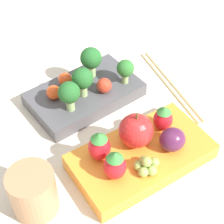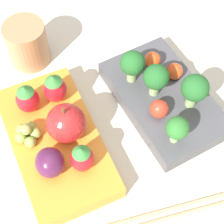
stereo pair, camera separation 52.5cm
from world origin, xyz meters
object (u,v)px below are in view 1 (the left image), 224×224
(bento_box_savoury, at_px, (85,94))
(broccoli_floret_1, at_px, (125,69))
(grape_cluster, at_px, (146,166))
(cherry_tomato_1, at_px, (104,85))
(strawberry_1, at_px, (99,146))
(strawberry_2, at_px, (115,165))
(bento_box_fruit, at_px, (144,155))
(broccoli_floret_0, at_px, (83,79))
(broccoli_floret_2, at_px, (91,59))
(cherry_tomato_2, at_px, (54,92))
(strawberry_0, at_px, (163,118))
(broccoli_floret_3, at_px, (69,93))
(cherry_tomato_0, at_px, (65,79))
(drinking_cup, at_px, (33,192))
(plum, at_px, (172,140))
(chopsticks_pair, at_px, (170,84))
(apple, at_px, (137,130))

(bento_box_savoury, distance_m, broccoli_floret_1, 0.08)
(grape_cluster, bearing_deg, cherry_tomato_1, 80.82)
(strawberry_1, bearing_deg, strawberry_2, -85.73)
(bento_box_fruit, relative_size, broccoli_floret_0, 3.92)
(broccoli_floret_1, xyz_separation_m, broccoli_floret_2, (-0.04, 0.05, 0.01))
(broccoli_floret_0, bearing_deg, broccoli_floret_2, 47.93)
(cherry_tomato_2, distance_m, strawberry_2, 0.19)
(bento_box_savoury, xyz_separation_m, strawberry_0, (0.06, -0.14, 0.04))
(broccoli_floret_1, bearing_deg, cherry_tomato_1, -175.79)
(broccoli_floret_3, relative_size, cherry_tomato_1, 2.07)
(bento_box_fruit, bearing_deg, cherry_tomato_1, 85.98)
(cherry_tomato_0, distance_m, strawberry_0, 0.19)
(broccoli_floret_3, distance_m, strawberry_2, 0.15)
(strawberry_1, height_order, strawberry_2, same)
(cherry_tomato_1, height_order, cherry_tomato_2, cherry_tomato_1)
(broccoli_floret_0, height_order, broccoli_floret_2, broccoli_floret_2)
(cherry_tomato_2, height_order, drinking_cup, drinking_cup)
(bento_box_fruit, xyz_separation_m, cherry_tomato_2, (-0.07, 0.17, 0.02))
(cherry_tomato_1, bearing_deg, strawberry_2, -113.58)
(broccoli_floret_3, height_order, grape_cluster, broccoli_floret_3)
(grape_cluster, bearing_deg, cherry_tomato_0, 95.83)
(broccoli_floret_3, xyz_separation_m, drinking_cup, (-0.11, -0.13, -0.02))
(strawberry_1, distance_m, plum, 0.11)
(plum, xyz_separation_m, grape_cluster, (-0.06, -0.02, -0.01))
(broccoli_floret_0, xyz_separation_m, broccoli_floret_2, (0.04, 0.04, 0.00))
(strawberry_0, distance_m, chopsticks_pair, 0.14)
(cherry_tomato_2, height_order, grape_cluster, grape_cluster)
(apple, distance_m, drinking_cup, 0.17)
(broccoli_floret_3, height_order, plum, broccoli_floret_3)
(cherry_tomato_1, distance_m, strawberry_0, 0.13)
(broccoli_floret_2, bearing_deg, bento_box_savoury, -136.21)
(bento_box_savoury, distance_m, plum, 0.19)
(bento_box_savoury, bearing_deg, cherry_tomato_0, 132.48)
(grape_cluster, distance_m, chopsticks_pair, 0.22)
(broccoli_floret_3, xyz_separation_m, plum, (0.10, -0.15, -0.02))
(broccoli_floret_0, bearing_deg, bento_box_fruit, -80.69)
(plum, bearing_deg, chopsticks_pair, 54.12)
(drinking_cup, bearing_deg, apple, 4.47)
(broccoli_floret_2, distance_m, apple, 0.17)
(chopsticks_pair, bearing_deg, grape_cluster, -135.15)
(cherry_tomato_1, bearing_deg, grape_cluster, -99.18)
(bento_box_fruit, xyz_separation_m, strawberry_2, (-0.06, -0.02, 0.04))
(bento_box_fruit, distance_m, plum, 0.05)
(broccoli_floret_0, bearing_deg, plum, -69.82)
(cherry_tomato_2, bearing_deg, grape_cluster, -75.21)
(bento_box_fruit, xyz_separation_m, broccoli_floret_3, (-0.06, 0.13, 0.05))
(bento_box_fruit, bearing_deg, broccoli_floret_1, 70.02)
(strawberry_2, bearing_deg, broccoli_floret_2, 71.27)
(broccoli_floret_2, bearing_deg, strawberry_1, -113.42)
(broccoli_floret_3, bearing_deg, chopsticks_pair, -2.63)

